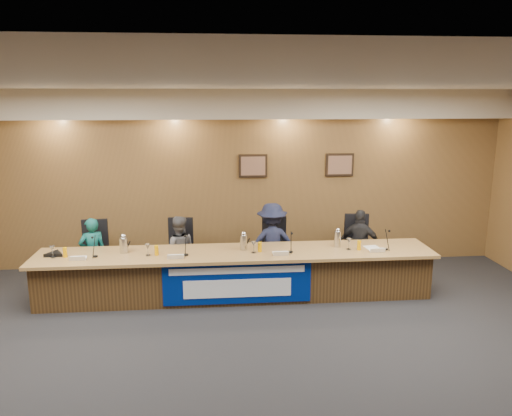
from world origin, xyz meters
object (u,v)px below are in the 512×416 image
at_px(panelist_a, 93,253).
at_px(carafe_mid, 244,242).
at_px(dais_body, 236,275).
at_px(office_chair_a, 95,257).
at_px(panelist_b, 179,251).
at_px(carafe_right, 338,239).
at_px(office_chair_c, 271,253).
at_px(office_chair_b, 179,255).
at_px(office_chair_d, 358,250).
at_px(carafe_left, 124,245).
at_px(banner, 237,283).
at_px(panelist_d, 360,245).
at_px(speakerphone, 55,254).
at_px(panelist_c, 272,243).

xyz_separation_m(panelist_a, carafe_mid, (2.43, -0.56, 0.28)).
relative_size(dais_body, office_chair_a, 12.50).
distance_m(panelist_a, panelist_b, 1.39).
bearing_deg(carafe_right, office_chair_c, 146.55).
distance_m(panelist_b, office_chair_b, 0.15).
xyz_separation_m(panelist_a, office_chair_d, (4.45, 0.10, -0.11)).
xyz_separation_m(office_chair_b, carafe_left, (-0.78, -0.65, 0.39)).
bearing_deg(carafe_mid, carafe_right, 0.42).
height_order(banner, office_chair_a, banner).
bearing_deg(carafe_left, panelist_a, 137.57).
bearing_deg(panelist_d, speakerphone, 31.05).
bearing_deg(panelist_b, office_chair_b, -91.76).
distance_m(panelist_b, speakerphone, 1.90).
distance_m(dais_body, carafe_mid, 0.53).
distance_m(panelist_a, panelist_d, 4.45).
distance_m(panelist_a, office_chair_d, 4.45).
distance_m(office_chair_d, carafe_left, 3.92).
bearing_deg(office_chair_c, speakerphone, -148.18).
height_order(panelist_b, office_chair_a, panelist_b).
bearing_deg(speakerphone, office_chair_c, 11.67).
bearing_deg(carafe_mid, speakerphone, -179.28).
distance_m(panelist_a, carafe_right, 3.96).
bearing_deg(carafe_left, office_chair_b, 39.73).
bearing_deg(speakerphone, office_chair_a, 59.18).
bearing_deg(dais_body, office_chair_c, 47.50).
relative_size(office_chair_b, carafe_right, 1.87).
bearing_deg(carafe_mid, office_chair_d, 17.99).
relative_size(office_chair_c, carafe_mid, 2.03).
bearing_deg(panelist_a, office_chair_b, 160.31).
xyz_separation_m(carafe_left, carafe_right, (3.31, 0.01, 0.01)).
relative_size(banner, office_chair_c, 4.58).
distance_m(panelist_c, office_chair_b, 1.57).
height_order(panelist_d, speakerphone, panelist_d).
bearing_deg(panelist_c, office_chair_c, -93.37).
bearing_deg(panelist_b, dais_body, 145.45).
bearing_deg(office_chair_c, banner, -99.66).
height_order(office_chair_a, carafe_left, carafe_left).
distance_m(panelist_c, office_chair_a, 2.95).
distance_m(dais_body, panelist_c, 0.93).
bearing_deg(carafe_left, speakerphone, -177.68).
distance_m(office_chair_c, carafe_left, 2.46).
bearing_deg(panelist_b, carafe_left, 33.37).
relative_size(banner, carafe_right, 8.55).
height_order(office_chair_c, carafe_right, carafe_right).
bearing_deg(speakerphone, panelist_d, 6.94).
height_order(dais_body, panelist_d, panelist_d).
bearing_deg(banner, panelist_c, 57.80).
bearing_deg(carafe_right, banner, -164.01).
distance_m(office_chair_b, carafe_mid, 1.29).
bearing_deg(office_chair_a, carafe_mid, -18.85).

